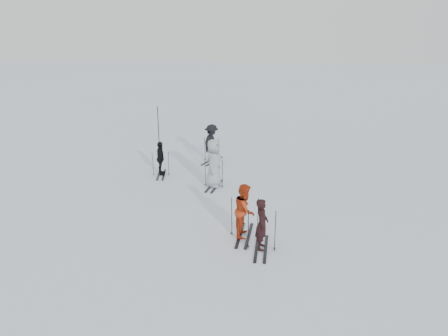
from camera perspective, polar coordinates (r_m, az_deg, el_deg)
name	(u,v)px	position (r m, az deg, el deg)	size (l,w,h in m)	color
ground	(220,201)	(16.84, -0.47, -4.30)	(120.00, 120.00, 0.00)	silver
skier_near_dark	(262,225)	(13.14, 4.97, -7.43)	(0.58, 0.38, 1.60)	black
skier_red	(245,211)	(13.86, 2.73, -5.63)	(0.84, 0.66, 1.74)	#B33414
skier_grey	(214,164)	(17.95, -1.35, 0.59)	(0.98, 0.64, 2.01)	#989CA0
skier_uphill_left	(161,159)	(19.59, -8.29, 1.18)	(0.89, 0.37, 1.51)	black
skier_uphill_far	(212,143)	(21.29, -1.62, 3.23)	(1.18, 0.68, 1.83)	black
skis_near_dark	(262,229)	(13.21, 4.95, -7.99)	(0.95, 1.79, 1.31)	black
skis_red	(245,216)	(13.93, 2.72, -6.34)	(0.99, 1.87, 1.36)	black
skis_grey	(214,173)	(18.08, -1.34, -0.62)	(0.88, 1.65, 1.21)	black
skis_uphill_left	(161,163)	(19.65, -8.27, 0.65)	(0.82, 1.54, 1.12)	black
skis_uphill_far	(212,149)	(21.37, -1.61, 2.49)	(0.91, 1.72, 1.25)	black
piste_marker	(158,124)	(25.08, -8.58, 5.65)	(0.05, 0.05, 2.05)	black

